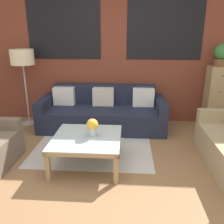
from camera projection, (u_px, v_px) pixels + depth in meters
name	position (u px, v px, depth m)	size (l,w,h in m)	color
ground_plane	(101.00, 191.00, 2.74)	(16.00, 16.00, 0.00)	#8E6642
wall_back_brick	(114.00, 51.00, 4.60)	(8.40, 0.09, 2.80)	brown
rug	(94.00, 144.00, 3.87)	(1.83, 1.61, 0.00)	#BCB7B2
couch_dark	(103.00, 113.00, 4.51)	(2.31, 0.88, 0.78)	#1E2338
coffee_table	(87.00, 141.00, 3.18)	(0.90, 0.90, 0.41)	silver
floor_lamp	(22.00, 60.00, 4.38)	(0.43, 0.43, 1.45)	#B2B2B7
drawer_cabinet	(216.00, 97.00, 4.49)	(0.37, 0.37, 1.16)	tan
potted_plant	(222.00, 55.00, 4.25)	(0.28, 0.28, 0.39)	brown
flower_vase	(92.00, 127.00, 3.13)	(0.15, 0.15, 0.25)	#ADBCC6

